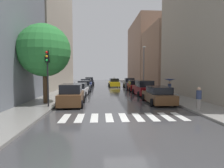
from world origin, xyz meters
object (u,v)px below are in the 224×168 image
Objects in this scene: parked_car_right_second at (144,88)px; parked_car_right_third at (135,86)px; street_tree_left at (44,51)px; parked_car_left_fourth at (86,84)px; parked_car_right_fourth at (129,83)px; traffic_light_left_corner at (47,66)px; parked_car_left_third at (84,86)px; taxi_midroad at (114,83)px; parked_car_right_nearest at (158,95)px; pedestrian_foreground at (199,98)px; parked_car_left_fifth at (90,81)px; pedestrian_near_tree at (170,83)px; lamp_post_right at (144,64)px; parked_car_left_second at (79,90)px; parked_car_left_nearest at (72,96)px.

parked_car_right_second reaches higher than parked_car_right_third.
parked_car_left_fourth is at bearing 82.66° from street_tree_left.
traffic_light_left_corner reaches higher than parked_car_right_fourth.
taxi_midroad reaches higher than parked_car_left_third.
street_tree_left is at bearing 90.16° from parked_car_right_nearest.
parked_car_right_third is at bearing -146.13° from pedestrian_foreground.
parked_car_left_fifth reaches higher than parked_car_right_nearest.
pedestrian_foreground is at bearing -17.92° from street_tree_left.
parked_car_right_nearest is at bearing 177.44° from parked_car_right_second.
parked_car_left_fifth is at bearing -2.13° from parked_car_left_fourth.
parked_car_right_third is at bearing -149.06° from parked_car_left_fifth.
lamp_post_right is (-0.45, 9.89, 2.44)m from pedestrian_near_tree.
parked_car_left_fourth is 0.97× the size of parked_car_right_nearest.
parked_car_left_third is 0.96× the size of parked_car_left_fifth.
pedestrian_near_tree is at bearing -101.86° from parked_car_left_second.
parked_car_left_third is 11.97m from street_tree_left.
parked_car_left_nearest is at bearing 159.74° from parked_car_right_fourth.
parked_car_right_fourth is (7.75, -6.18, 0.00)m from parked_car_left_fifth.
parked_car_left_fourth is 1.01× the size of parked_car_left_fifth.
lamp_post_right is at bearing -47.60° from parked_car_right_third.
parked_car_right_nearest is (7.79, -17.33, -0.03)m from parked_car_left_fourth.
parked_car_left_nearest is 6.31m from parked_car_left_second.
parked_car_right_third is 2.26× the size of pedestrian_near_tree.
parked_car_left_third is 0.92× the size of parked_car_right_nearest.
parked_car_left_third is at bearing 93.68° from parked_car_right_third.
parked_car_left_fourth is 23.13m from pedestrian_foreground.
parked_car_right_nearest is (7.75, -5.60, 0.00)m from parked_car_left_second.
lamp_post_right reaches higher than parked_car_left_nearest.
parked_car_right_third is (-0.01, 5.66, -0.08)m from parked_car_right_second.
parked_car_right_third is at bearing -138.85° from lamp_post_right.
parked_car_left_nearest is 4.56m from street_tree_left.
lamp_post_right is at bearing -140.18° from parked_car_left_fifth.
street_tree_left is (-2.37, -11.05, 3.93)m from parked_car_left_third.
parked_car_left_second is 0.64× the size of lamp_post_right.
pedestrian_foreground is (4.23, -23.34, 0.22)m from taxi_midroad.
parked_car_left_nearest is 19.98m from parked_car_right_fourth.
taxi_midroad is at bearing 132.06° from pedestrian_near_tree.
pedestrian_near_tree is 12.55m from traffic_light_left_corner.
parked_car_right_second is 3.56m from pedestrian_near_tree.
parked_car_left_nearest is at bearing -80.36° from pedestrian_foreground.
traffic_light_left_corner is (-11.45, -4.86, 1.65)m from pedestrian_near_tree.
lamp_post_right is (9.33, -10.95, 3.27)m from parked_car_left_fifth.
parked_car_left_third is at bearing 179.06° from parked_car_left_fifth.
lamp_post_right is (9.50, 7.30, 3.35)m from parked_car_left_second.
parked_car_left_fourth is 9.83m from parked_car_right_third.
parked_car_left_fourth is at bearing 2.92° from parked_car_left_second.
parked_car_right_fourth is 6.00m from lamp_post_right.
taxi_midroad is 21.29m from street_tree_left.
lamp_post_right is (0.06, 16.65, 3.09)m from pedestrian_foreground.
taxi_midroad is at bearing -15.79° from parked_car_left_nearest.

